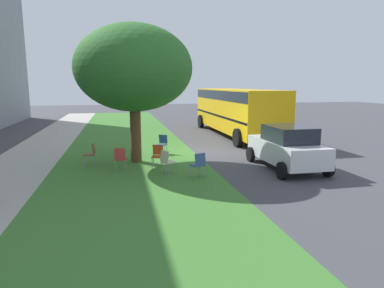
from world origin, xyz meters
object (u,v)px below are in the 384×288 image
at_px(chair_0, 91,153).
at_px(chair_1, 162,143).
at_px(parked_car, 287,147).
at_px(chair_2, 199,163).
at_px(chair_5, 121,157).
at_px(street_tree, 134,68).
at_px(chair_4, 167,160).
at_px(school_bus, 235,107).
at_px(chair_3, 158,154).

relative_size(chair_0, chair_1, 1.00).
bearing_deg(parked_car, chair_2, 99.37).
xyz_separation_m(chair_0, chair_5, (-1.18, -1.14, 0.00)).
bearing_deg(street_tree, chair_4, -157.61).
distance_m(chair_2, chair_5, 3.02).
distance_m(street_tree, school_bus, 9.32).
relative_size(chair_2, chair_4, 1.00).
relative_size(chair_3, chair_4, 1.00).
distance_m(chair_4, chair_5, 1.82).
xyz_separation_m(chair_2, chair_3, (1.80, 1.20, 0.00)).
relative_size(chair_1, chair_4, 1.00).
bearing_deg(chair_5, street_tree, -24.01).
relative_size(street_tree, parked_car, 1.50).
xyz_separation_m(chair_3, chair_5, (-0.28, 1.40, 0.00)).
xyz_separation_m(street_tree, parked_car, (-2.39, -5.54, -2.97)).
relative_size(chair_0, chair_5, 1.00).
xyz_separation_m(chair_2, school_bus, (9.29, -4.59, 1.24)).
bearing_deg(chair_1, street_tree, 138.09).
height_order(chair_1, chair_2, same).
height_order(chair_0, chair_4, same).
bearing_deg(chair_3, chair_1, -11.27).
bearing_deg(street_tree, school_bus, -46.09).
distance_m(street_tree, chair_3, 3.57).
bearing_deg(parked_car, chair_4, 89.11).
bearing_deg(chair_2, chair_1, 8.85).
height_order(chair_1, chair_4, same).
relative_size(chair_2, school_bus, 0.08).
distance_m(chair_0, chair_4, 3.42).
relative_size(chair_2, parked_car, 0.24).
bearing_deg(chair_5, chair_1, -33.77).
bearing_deg(chair_2, chair_3, 33.71).
xyz_separation_m(street_tree, chair_5, (-1.45, 0.65, -3.29)).
distance_m(chair_0, parked_car, 7.63).
height_order(chair_0, school_bus, school_bus).
xyz_separation_m(chair_0, chair_1, (1.69, -3.06, 0.00)).
height_order(chair_2, parked_car, parked_car).
xyz_separation_m(street_tree, chair_3, (-1.18, -0.75, -3.29)).
height_order(chair_0, chair_3, same).
relative_size(chair_0, school_bus, 0.08).
bearing_deg(chair_5, chair_0, 43.87).
distance_m(chair_0, chair_1, 3.49).
relative_size(chair_2, chair_3, 1.00).
relative_size(chair_3, parked_car, 0.24).
relative_size(chair_0, chair_2, 1.00).
bearing_deg(school_bus, chair_1, 132.81).
xyz_separation_m(chair_1, chair_2, (-4.40, -0.68, 0.00)).
bearing_deg(street_tree, chair_3, -147.35).
bearing_deg(parked_car, chair_3, 75.84).
xyz_separation_m(chair_0, chair_4, (-2.04, -2.74, 0.00)).
distance_m(chair_1, chair_4, 3.75).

